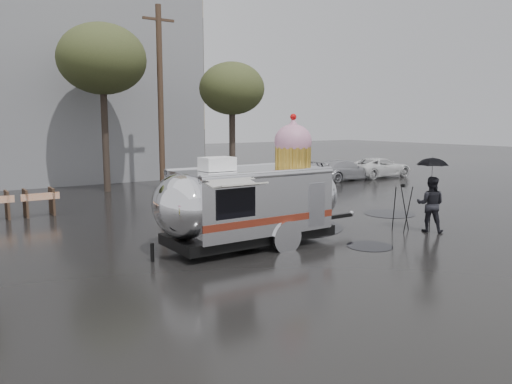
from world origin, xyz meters
TOP-DOWN VIEW (x-y plane):
  - ground at (0.00, 0.00)m, footprint 120.00×120.00m
  - puddles at (3.31, 3.02)m, footprint 7.25×5.68m
  - utility_pole at (2.50, 14.00)m, footprint 1.60×0.28m
  - tree_mid at (0.00, 15.00)m, footprint 4.20×4.20m
  - tree_right at (6.00, 13.00)m, footprint 3.36×3.36m
  - parked_cars at (11.78, 12.00)m, footprint 13.20×1.90m
  - airstream_trailer at (0.05, 1.98)m, footprint 6.90×2.65m
  - person_right at (5.59, 0.34)m, footprint 0.85×0.95m
  - umbrella_black at (5.59, 0.34)m, footprint 1.18×1.18m
  - tripod at (4.97, 0.92)m, footprint 0.62×0.57m

SIDE VIEW (x-z plane):
  - ground at x=0.00m, z-range 0.00..0.00m
  - puddles at x=3.31m, z-range 0.00..0.01m
  - parked_cars at x=11.78m, z-range -0.03..1.47m
  - person_right at x=5.59m, z-range 0.00..1.74m
  - tripod at x=4.97m, z-range 0.14..1.64m
  - airstream_trailer at x=0.05m, z-range -0.55..3.16m
  - umbrella_black at x=5.59m, z-range 0.77..3.13m
  - utility_pole at x=2.50m, z-range 0.12..9.12m
  - tree_right at x=6.00m, z-range 1.85..8.27m
  - tree_mid at x=0.00m, z-range 2.33..10.35m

